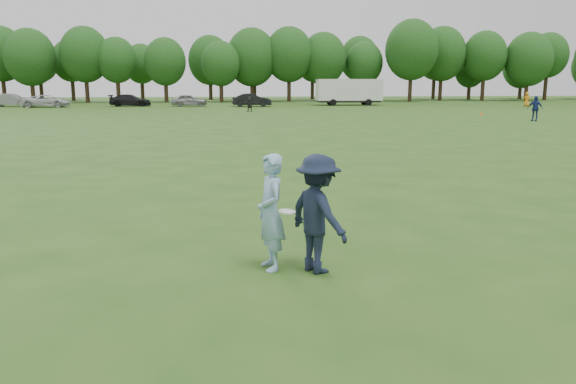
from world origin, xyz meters
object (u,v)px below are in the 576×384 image
Objects in this scene: defender at (318,214)px; player_far_d at (250,104)px; car_b at (11,100)px; car_d at (130,100)px; player_far_c at (527,99)px; thrower at (271,212)px; car_f at (252,100)px; player_far_b at (535,108)px; cargo_trailer at (349,91)px; car_e at (189,100)px; field_cone at (482,113)px; car_c at (47,101)px.

defender reaches higher than player_far_d.
car_b is 13.67m from car_d.
player_far_c reaches higher than player_far_d.
car_f is (1.76, 58.15, -0.19)m from thrower.
defender is 1.01× the size of player_far_b.
defender is 0.41× the size of car_f.
cargo_trailer is (13.15, 60.83, 0.82)m from defender.
car_e reaches higher than car_d.
defender is 60.12m from car_e.
player_far_d is at bearing -116.57° from car_b.
thrower is 58.18m from car_f.
player_far_d is 5.05× the size of field_cone.
player_far_d is 0.31× the size of car_d.
player_far_d is at bearing 165.08° from thrower.
player_far_c is 60.64m from car_b.
player_far_c is 5.72× the size of field_cone.
player_far_d is at bearing -154.42° from car_e.
player_far_d is 0.30× the size of car_c.
cargo_trailer is at bearing -89.87° from car_e.
car_f is (14.42, -2.19, 0.06)m from car_d.
car_d is 1.15× the size of car_e.
cargo_trailer is (12.74, 13.51, 1.02)m from player_far_d.
player_far_c is 33.86m from player_far_d.
car_e is (-6.77, 12.46, -0.04)m from player_far_d.
car_d is (-13.80, 13.23, -0.06)m from player_far_d.
car_b is at bearing -180.00° from cargo_trailer.
defender is at bearing -156.39° from car_b.
player_far_c is at bearing -95.65° from car_b.
player_far_d is 30.61m from car_b.
player_far_b is 0.41× the size of car_b.
car_d is (9.05, 1.64, -0.00)m from car_c.
player_far_b is (21.60, 32.34, -0.01)m from defender.
car_b is 1.10× the size of car_e.
player_far_b reaches higher than car_c.
car_f is 15.38× the size of field_cone.
player_far_c reaches higher than car_e.
car_c is at bearing 159.82° from player_far_d.
defender reaches higher than player_far_b.
car_e reaches higher than car_c.
car_f is 12.42m from cargo_trailer.
cargo_trailer is at bearing 109.80° from field_cone.
car_b is at bearing 85.11° from car_f.
player_far_d reaches higher than car_c.
car_b is at bearing -167.13° from player_far_b.
car_c is 16.10m from car_e.
car_c is (-22.45, 58.90, -0.25)m from defender.
car_f is at bearing 164.74° from thrower.
cargo_trailer reaches higher than defender.
car_f is at bearing 93.52° from player_far_d.
thrower is 0.99× the size of defender.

